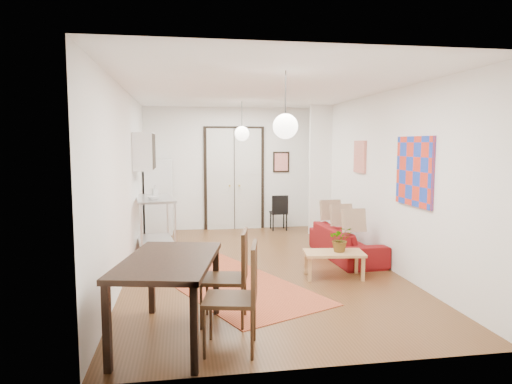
{
  "coord_description": "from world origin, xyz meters",
  "views": [
    {
      "loc": [
        -1.22,
        -7.34,
        2.05
      ],
      "look_at": [
        -0.02,
        0.04,
        1.25
      ],
      "focal_mm": 32.0,
      "sensor_mm": 36.0,
      "label": 1
    }
  ],
  "objects": [
    {
      "name": "floor",
      "position": [
        0.0,
        0.0,
        0.0
      ],
      "size": [
        7.0,
        7.0,
        0.0
      ],
      "primitive_type": "plane",
      "color": "brown",
      "rests_on": "ground"
    },
    {
      "name": "ceiling",
      "position": [
        0.0,
        0.0,
        2.9
      ],
      "size": [
        4.2,
        7.0,
        0.02
      ],
      "primitive_type": "cube",
      "color": "white",
      "rests_on": "wall_back"
    },
    {
      "name": "wall_back",
      "position": [
        0.0,
        3.5,
        1.45
      ],
      "size": [
        4.2,
        0.02,
        2.9
      ],
      "primitive_type": "cube",
      "color": "white",
      "rests_on": "floor"
    },
    {
      "name": "wall_front",
      "position": [
        0.0,
        -3.5,
        1.45
      ],
      "size": [
        4.2,
        0.02,
        2.9
      ],
      "primitive_type": "cube",
      "color": "white",
      "rests_on": "floor"
    },
    {
      "name": "wall_left",
      "position": [
        -2.1,
        0.0,
        1.45
      ],
      "size": [
        0.02,
        7.0,
        2.9
      ],
      "primitive_type": "cube",
      "color": "white",
      "rests_on": "floor"
    },
    {
      "name": "wall_right",
      "position": [
        2.1,
        0.0,
        1.45
      ],
      "size": [
        0.02,
        7.0,
        2.9
      ],
      "primitive_type": "cube",
      "color": "white",
      "rests_on": "floor"
    },
    {
      "name": "double_doors",
      "position": [
        0.0,
        3.46,
        1.2
      ],
      "size": [
        1.44,
        0.06,
        2.5
      ],
      "primitive_type": "cube",
      "color": "silver",
      "rests_on": "wall_back"
    },
    {
      "name": "stub_partition",
      "position": [
        1.85,
        2.55,
        1.45
      ],
      "size": [
        0.5,
        0.1,
        2.9
      ],
      "primitive_type": "cube",
      "color": "white",
      "rests_on": "floor"
    },
    {
      "name": "wall_cabinet",
      "position": [
        -1.92,
        1.5,
        1.9
      ],
      "size": [
        0.35,
        1.0,
        0.7
      ],
      "primitive_type": "cube",
      "color": "white",
      "rests_on": "wall_left"
    },
    {
      "name": "painting_popart",
      "position": [
        2.08,
        -1.25,
        1.65
      ],
      "size": [
        0.05,
        1.0,
        1.0
      ],
      "primitive_type": "cube",
      "color": "red",
      "rests_on": "wall_right"
    },
    {
      "name": "painting_abstract",
      "position": [
        2.08,
        0.8,
        1.8
      ],
      "size": [
        0.05,
        0.5,
        0.6
      ],
      "primitive_type": "cube",
      "color": "beige",
      "rests_on": "wall_right"
    },
    {
      "name": "poster_back",
      "position": [
        1.15,
        3.47,
        1.6
      ],
      "size": [
        0.4,
        0.03,
        0.5
      ],
      "primitive_type": "cube",
      "color": "red",
      "rests_on": "wall_back"
    },
    {
      "name": "print_left",
      "position": [
        -2.07,
        2.0,
        1.95
      ],
      "size": [
        0.03,
        0.44,
        0.54
      ],
      "primitive_type": "cube",
      "color": "#8F593B",
      "rests_on": "wall_left"
    },
    {
      "name": "pendant_back",
      "position": [
        0.0,
        2.0,
        2.25
      ],
      "size": [
        0.3,
        0.3,
        0.8
      ],
      "color": "silver",
      "rests_on": "ceiling"
    },
    {
      "name": "pendant_front",
      "position": [
        0.0,
        -2.0,
        2.25
      ],
      "size": [
        0.3,
        0.3,
        0.8
      ],
      "color": "silver",
      "rests_on": "ceiling"
    },
    {
      "name": "kilim_rug",
      "position": [
        -0.73,
        -0.47,
        0.01
      ],
      "size": [
        3.02,
        4.28,
        0.01
      ],
      "primitive_type": "cube",
      "rotation": [
        0.0,
        0.0,
        0.42
      ],
      "color": "#B5522D",
      "rests_on": "floor"
    },
    {
      "name": "sofa",
      "position": [
        1.67,
        0.34,
        0.28
      ],
      "size": [
        0.84,
        1.95,
        0.56
      ],
      "primitive_type": "imported",
      "rotation": [
        0.0,
        0.0,
        1.62
      ],
      "color": "maroon",
      "rests_on": "floor"
    },
    {
      "name": "coffee_table",
      "position": [
        1.05,
        -0.8,
        0.35
      ],
      "size": [
        0.95,
        0.61,
        0.4
      ],
      "rotation": [
        0.0,
        0.0,
        -0.13
      ],
      "color": "tan",
      "rests_on": "floor"
    },
    {
      "name": "potted_plant",
      "position": [
        1.15,
        -0.8,
        0.59
      ],
      "size": [
        0.39,
        0.35,
        0.39
      ],
      "primitive_type": "imported",
      "rotation": [
        0.0,
        0.0,
        -0.13
      ],
      "color": "#375E2A",
      "rests_on": "coffee_table"
    },
    {
      "name": "kitchen_counter",
      "position": [
        -1.74,
        1.41,
        0.69
      ],
      "size": [
        0.85,
        1.42,
        1.03
      ],
      "rotation": [
        0.0,
        0.0,
        0.14
      ],
      "color": "silver",
      "rests_on": "floor"
    },
    {
      "name": "bowl",
      "position": [
        -1.75,
        1.11,
        1.06
      ],
      "size": [
        0.32,
        0.32,
        0.06
      ],
      "primitive_type": "imported",
      "rotation": [
        0.0,
        0.0,
        0.43
      ],
      "color": "beige",
      "rests_on": "kitchen_counter"
    },
    {
      "name": "soap_bottle",
      "position": [
        -1.75,
        1.66,
        1.14
      ],
      "size": [
        0.13,
        0.13,
        0.21
      ],
      "primitive_type": "imported",
      "rotation": [
        0.0,
        0.0,
        0.43
      ],
      "color": "teal",
      "rests_on": "kitchen_counter"
    },
    {
      "name": "fridge",
      "position": [
        -1.75,
        3.15,
        0.84
      ],
      "size": [
        0.61,
        0.61,
        1.68
      ],
      "primitive_type": "cube",
      "rotation": [
        0.0,
        0.0,
        -0.02
      ],
      "color": "white",
      "rests_on": "floor"
    },
    {
      "name": "dining_table",
      "position": [
        -1.37,
        -2.65,
        0.77
      ],
      "size": [
        1.2,
        1.72,
        0.87
      ],
      "rotation": [
        0.0,
        0.0,
        -0.21
      ],
      "color": "black",
      "rests_on": "floor"
    },
    {
      "name": "dining_chair_near",
      "position": [
        -0.77,
        -2.19,
        0.62
      ],
      "size": [
        0.6,
        0.78,
        1.07
      ],
      "rotation": [
        0.0,
        0.0,
        -1.78
      ],
      "color": "#3A2412",
      "rests_on": "floor"
    },
    {
      "name": "dining_chair_far",
      "position": [
        -0.77,
        -2.89,
        0.62
      ],
      "size": [
        0.6,
        0.78,
        1.07
      ],
      "rotation": [
        0.0,
        0.0,
        -1.78
      ],
      "color": "#3A2412",
      "rests_on": "floor"
    },
    {
      "name": "black_side_chair",
      "position": [
        1.02,
        3.23,
        0.49
      ],
      "size": [
        0.39,
        0.39,
        0.84
      ],
      "rotation": [
        0.0,
        0.0,
        3.13
      ],
      "color": "black",
      "rests_on": "floor"
    }
  ]
}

